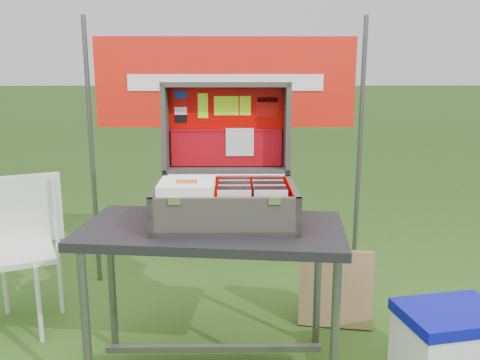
{
  "coord_description": "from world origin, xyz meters",
  "views": [
    {
      "loc": [
        0.06,
        -2.08,
        1.39
      ],
      "look_at": [
        0.08,
        0.1,
        0.9
      ],
      "focal_mm": 38.0,
      "sensor_mm": 36.0,
      "label": 1
    }
  ],
  "objects_px": {
    "suitcase": "(225,153)",
    "chair": "(17,257)",
    "cardboard_box": "(336,288)",
    "table": "(213,301)",
    "cooler": "(449,350)"
  },
  "relations": [
    {
      "from": "table",
      "to": "cooler",
      "type": "distance_m",
      "value": 1.05
    },
    {
      "from": "cardboard_box",
      "to": "chair",
      "type": "bearing_deg",
      "value": -169.68
    },
    {
      "from": "suitcase",
      "to": "cardboard_box",
      "type": "height_order",
      "value": "suitcase"
    },
    {
      "from": "cooler",
      "to": "cardboard_box",
      "type": "height_order",
      "value": "cardboard_box"
    },
    {
      "from": "table",
      "to": "cardboard_box",
      "type": "xyz_separation_m",
      "value": [
        0.65,
        0.45,
        -0.15
      ]
    },
    {
      "from": "suitcase",
      "to": "chair",
      "type": "xyz_separation_m",
      "value": [
        -1.12,
        0.32,
        -0.61
      ]
    },
    {
      "from": "table",
      "to": "suitcase",
      "type": "bearing_deg",
      "value": 69.19
    },
    {
      "from": "table",
      "to": "cardboard_box",
      "type": "height_order",
      "value": "table"
    },
    {
      "from": "suitcase",
      "to": "cardboard_box",
      "type": "distance_m",
      "value": 1.06
    },
    {
      "from": "table",
      "to": "cardboard_box",
      "type": "relative_size",
      "value": 2.73
    },
    {
      "from": "table",
      "to": "suitcase",
      "type": "distance_m",
      "value": 0.67
    },
    {
      "from": "cooler",
      "to": "chair",
      "type": "distance_m",
      "value": 2.18
    },
    {
      "from": "cooler",
      "to": "chair",
      "type": "xyz_separation_m",
      "value": [
        -2.09,
        0.57,
        0.22
      ]
    },
    {
      "from": "table",
      "to": "cardboard_box",
      "type": "bearing_deg",
      "value": 41.3
    },
    {
      "from": "cooler",
      "to": "chair",
      "type": "relative_size",
      "value": 0.53
    }
  ]
}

